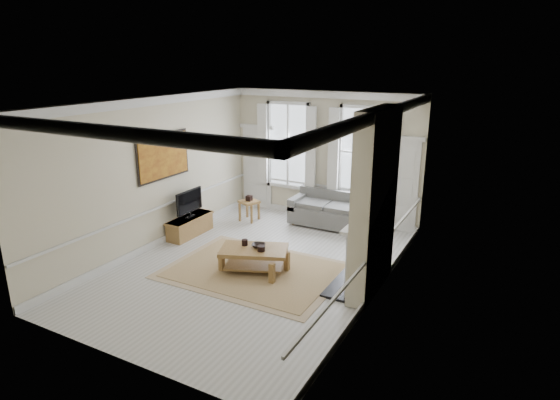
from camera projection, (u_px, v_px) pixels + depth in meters
The scene contains 23 objects.
floor at pixel (255, 267), 9.79m from camera, with size 7.20×7.20×0.00m, color #B7B5AD.
ceiling at pixel (252, 102), 8.79m from camera, with size 7.20×7.20×0.00m, color white.
back_wall at pixel (324, 156), 12.32m from camera, with size 5.20×5.20×0.00m, color beige.
left_wall at pixel (154, 174), 10.47m from camera, with size 7.20×7.20×0.00m, color beige.
right_wall at pixel (381, 207), 8.11m from camera, with size 7.20×7.20×0.00m, color beige.
window_left at pixel (288, 146), 12.70m from camera, with size 1.26×0.20×2.20m, color #B2BCC6, non-canonical shape.
window_right at pixel (362, 153), 11.75m from camera, with size 1.26×0.20×2.20m, color #B2BCC6, non-canonical shape.
door_left at pixel (257, 169), 13.38m from camera, with size 0.90×0.08×2.30m, color silver.
door_right at pixel (400, 186), 11.52m from camera, with size 0.90×0.08×2.30m, color silver.
painting at pixel (163, 156), 10.60m from camera, with size 0.05×1.66×1.06m, color #C68A21.
chimney_breast at pixel (375, 203), 8.36m from camera, with size 0.35×1.70×3.38m, color beige.
hearth at pixel (348, 282), 9.04m from camera, with size 0.55×1.50×0.05m, color black.
fireplace at pixel (360, 251), 8.75m from camera, with size 0.21×1.45×1.33m.
mirror at pixel (364, 183), 8.36m from camera, with size 0.06×1.26×1.06m, color gold.
sofa at pixel (329, 212), 12.12m from camera, with size 1.94×0.94×0.88m.
side_table at pixel (249, 205), 12.45m from camera, with size 0.59×0.59×0.55m.
rug at pixel (254, 270), 9.58m from camera, with size 3.50×2.60×0.02m, color #9D8751.
coffee_table at pixel (254, 252), 9.46m from camera, with size 1.53×1.22×0.50m.
ceramic_pot_a at pixel (245, 242), 9.58m from camera, with size 0.12×0.12×0.12m, color black.
ceramic_pot_b at pixel (261, 248), 9.29m from camera, with size 0.16×0.16×0.11m, color black.
bowl at pixel (259, 246), 9.49m from camera, with size 0.28×0.28×0.07m, color black.
tv_stand at pixel (190, 226), 11.47m from camera, with size 0.42×1.31×0.47m, color brown.
tv at pixel (189, 202), 11.27m from camera, with size 0.08×0.90×0.68m.
Camera 1 is at (4.71, -7.63, 4.19)m, focal length 30.00 mm.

